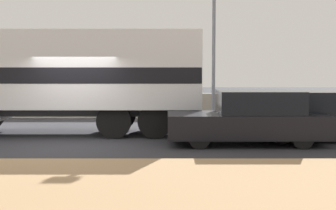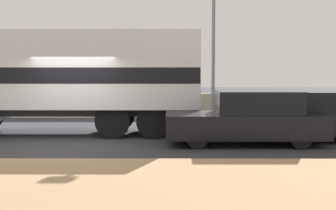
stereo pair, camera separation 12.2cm
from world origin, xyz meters
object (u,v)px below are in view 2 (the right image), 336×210
street_lamp (214,19)px  box_truck (78,75)px  car_hatchback (248,118)px  car_sedan_second (318,116)px

street_lamp → box_truck: street_lamp is taller
car_hatchback → street_lamp: bearing=-85.4°
car_sedan_second → car_hatchback: bearing=19.4°
box_truck → car_hatchback: box_truck is taller
box_truck → street_lamp: bearing=-141.1°
box_truck → car_sedan_second: size_ratio=2.14×
car_hatchback → car_sedan_second: size_ratio=1.15×
street_lamp → box_truck: (-4.76, -3.85, -2.22)m
car_sedan_second → street_lamp: bearing=-62.4°
car_hatchback → car_sedan_second: bearing=-160.6°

